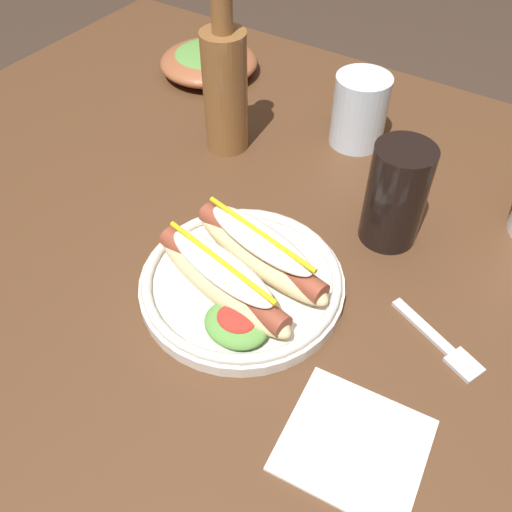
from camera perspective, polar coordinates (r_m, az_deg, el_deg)
name	(u,v)px	position (r m, az deg, el deg)	size (l,w,h in m)	color
ground_plane	(257,458)	(1.34, 0.08, -20.43)	(8.00, 8.00, 0.00)	#3D2D23
dining_table	(257,275)	(0.79, 0.12, -1.96)	(1.25, 0.98, 0.74)	#51331E
hot_dog_plate	(242,276)	(0.62, -1.52, -2.09)	(0.24, 0.24, 0.08)	silver
fork	(442,344)	(0.63, 18.86, -8.71)	(0.12, 0.06, 0.00)	silver
soda_cup	(396,195)	(0.68, 14.44, 6.19)	(0.07, 0.07, 0.13)	black
water_cup	(360,111)	(0.85, 10.79, 14.73)	(0.08, 0.08, 0.11)	silver
glass_bottle	(225,87)	(0.81, -3.26, 17.24)	(0.06, 0.06, 0.25)	brown
side_bowl	(209,60)	(1.04, -4.95, 19.74)	(0.18, 0.18, 0.05)	brown
napkin	(354,445)	(0.55, 10.21, -18.90)	(0.13, 0.12, 0.00)	white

